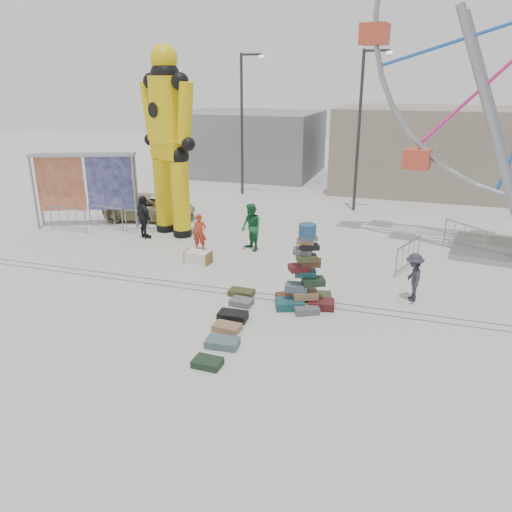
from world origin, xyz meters
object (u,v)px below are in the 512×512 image
(suitcase_tower, at_px, (305,283))
(barricade_wheel_back, at_px, (464,237))
(parked_suv, at_px, (150,207))
(lamp_post_right, at_px, (361,124))
(pedestrian_grey, at_px, (413,277))
(barricade_dummy_c, at_px, (148,221))
(barricade_dummy_b, at_px, (106,217))
(barricade_wheel_front, at_px, (408,256))
(pedestrian_black, at_px, (144,217))
(pedestrian_green, at_px, (251,227))
(pedestrian_red, at_px, (200,233))
(barricade_dummy_a, at_px, (68,219))
(lamp_post_left, at_px, (243,118))
(banner_scaffold, at_px, (84,172))
(steamer_trunk, at_px, (198,257))
(crash_test_dummy, at_px, (168,136))

(suitcase_tower, bearing_deg, barricade_wheel_back, 37.06)
(parked_suv, bearing_deg, lamp_post_right, -74.03)
(pedestrian_grey, bearing_deg, parked_suv, -126.84)
(lamp_post_right, distance_m, barricade_dummy_c, 11.66)
(barricade_wheel_back, xyz_separation_m, parked_suv, (-14.52, 0.26, 0.07))
(barricade_dummy_b, bearing_deg, barricade_wheel_front, 4.18)
(pedestrian_black, height_order, parked_suv, pedestrian_black)
(pedestrian_green, relative_size, parked_suv, 0.43)
(lamp_post_right, relative_size, barricade_wheel_back, 4.00)
(pedestrian_red, bearing_deg, barricade_dummy_a, 160.31)
(lamp_post_left, height_order, barricade_wheel_back, lamp_post_left)
(lamp_post_left, height_order, pedestrian_green, lamp_post_left)
(lamp_post_left, bearing_deg, barricade_dummy_a, -117.11)
(pedestrian_green, bearing_deg, pedestrian_grey, 16.69)
(pedestrian_red, relative_size, pedestrian_grey, 0.98)
(banner_scaffold, distance_m, barricade_dummy_a, 2.29)
(steamer_trunk, xyz_separation_m, barricade_dummy_a, (-7.43, 2.08, 0.32))
(lamp_post_right, height_order, banner_scaffold, lamp_post_right)
(barricade_dummy_c, xyz_separation_m, pedestrian_red, (3.31, -1.67, 0.21))
(pedestrian_red, bearing_deg, crash_test_dummy, 125.24)
(banner_scaffold, distance_m, barricade_dummy_b, 2.25)
(steamer_trunk, bearing_deg, pedestrian_black, 152.05)
(steamer_trunk, bearing_deg, lamp_post_left, 105.16)
(lamp_post_left, relative_size, pedestrian_green, 4.14)
(lamp_post_right, xyz_separation_m, banner_scaffold, (-11.64, -6.95, -1.91))
(lamp_post_left, distance_m, barricade_dummy_b, 10.53)
(barricade_dummy_b, distance_m, barricade_wheel_back, 15.79)
(lamp_post_left, distance_m, barricade_wheel_front, 14.87)
(steamer_trunk, relative_size, pedestrian_grey, 0.62)
(barricade_dummy_a, bearing_deg, parked_suv, 53.34)
(barricade_wheel_back, distance_m, pedestrian_grey, 6.09)
(barricade_wheel_front, relative_size, pedestrian_green, 1.04)
(pedestrian_red, relative_size, pedestrian_green, 0.79)
(barricade_wheel_back, bearing_deg, parked_suv, -135.66)
(suitcase_tower, bearing_deg, crash_test_dummy, 123.99)
(barricade_dummy_c, bearing_deg, suitcase_tower, -54.30)
(lamp_post_right, distance_m, pedestrian_green, 9.26)
(barricade_wheel_front, distance_m, pedestrian_black, 11.14)
(barricade_wheel_back, distance_m, pedestrian_green, 8.68)
(lamp_post_left, xyz_separation_m, barricade_wheel_back, (12.03, -7.22, -3.93))
(lamp_post_right, distance_m, barricade_wheel_front, 9.67)
(steamer_trunk, relative_size, barricade_dummy_a, 0.48)
(lamp_post_right, distance_m, suitcase_tower, 13.01)
(pedestrian_grey, bearing_deg, barricade_dummy_b, -117.28)
(steamer_trunk, distance_m, barricade_wheel_front, 7.78)
(steamer_trunk, xyz_separation_m, barricade_wheel_front, (7.59, 1.67, 0.32))
(barricade_wheel_front, relative_size, pedestrian_grey, 1.29)
(suitcase_tower, height_order, banner_scaffold, banner_scaffold)
(crash_test_dummy, xyz_separation_m, pedestrian_green, (4.09, -1.14, -3.37))
(lamp_post_right, bearing_deg, steamer_trunk, -114.94)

